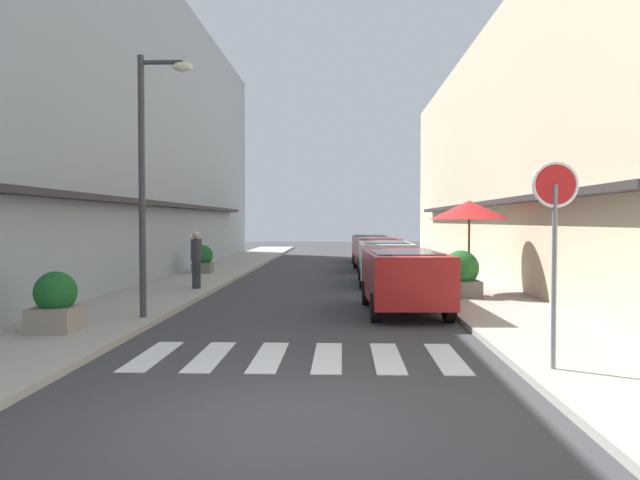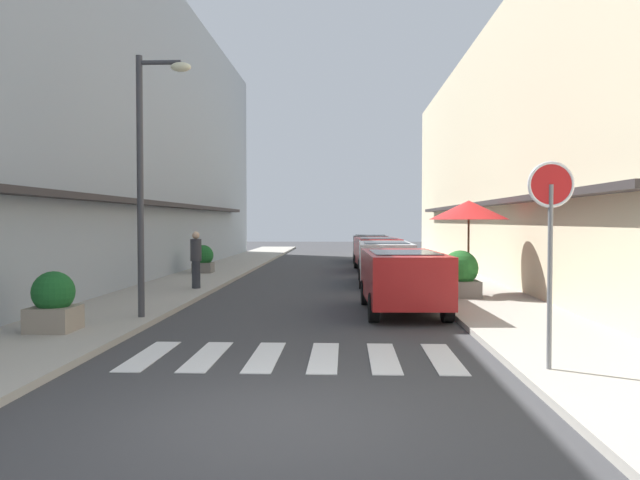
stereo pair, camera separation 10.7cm
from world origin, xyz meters
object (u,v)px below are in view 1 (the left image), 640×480
at_px(parked_car_distant, 370,245).
at_px(planter_far, 203,259).
at_px(street_lamp, 150,159).
at_px(planter_corner, 56,303).
at_px(round_street_sign, 555,210).
at_px(planter_midblock, 461,275).
at_px(parked_car_mid, 385,258).
at_px(cafe_umbrella, 469,210).
at_px(parked_car_far, 376,250).
at_px(pedestrian_walking_near, 196,258).
at_px(parked_car_near, 404,274).

height_order(parked_car_distant, planter_far, parked_car_distant).
distance_m(street_lamp, planter_corner, 3.58).
distance_m(round_street_sign, planter_midblock, 8.32).
height_order(parked_car_mid, parked_car_distant, same).
distance_m(parked_car_distant, planter_far, 10.95).
xyz_separation_m(street_lamp, cafe_umbrella, (7.78, 4.75, -1.03)).
relative_size(parked_car_far, parked_car_distant, 1.07).
bearing_deg(planter_midblock, planter_corner, -147.33).
distance_m(parked_car_mid, planter_corner, 11.98).
height_order(street_lamp, planter_far, street_lamp).
relative_size(street_lamp, planter_far, 5.04).
height_order(parked_car_far, planter_far, parked_car_far).
bearing_deg(pedestrian_walking_near, planter_corner, 161.60).
bearing_deg(parked_car_mid, planter_midblock, -67.33).
relative_size(parked_car_far, planter_corner, 4.02).
height_order(street_lamp, pedestrian_walking_near, street_lamp).
height_order(planter_far, pedestrian_walking_near, pedestrian_walking_near).
bearing_deg(street_lamp, parked_car_near, 15.98).
relative_size(parked_car_distant, planter_far, 3.82).
bearing_deg(parked_car_mid, cafe_umbrella, -56.96).
bearing_deg(planter_midblock, cafe_umbrella, 66.12).
xyz_separation_m(parked_car_near, pedestrian_walking_near, (-5.98, 4.00, 0.12)).
xyz_separation_m(street_lamp, planter_far, (-1.51, 11.26, -2.86)).
bearing_deg(parked_car_near, parked_car_mid, 90.00).
xyz_separation_m(parked_car_far, parked_car_distant, (-0.00, 5.87, -0.00)).
bearing_deg(parked_car_distant, parked_car_near, -90.00).
bearing_deg(round_street_sign, parked_car_near, 104.15).
distance_m(parked_car_far, parked_car_distant, 5.87).
height_order(parked_car_distant, planter_midblock, parked_car_distant).
xyz_separation_m(street_lamp, planter_midblock, (7.37, 3.84, -2.81)).
height_order(planter_corner, planter_far, planter_corner).
bearing_deg(round_street_sign, parked_car_distant, 93.57).
bearing_deg(planter_midblock, parked_car_far, 100.21).
xyz_separation_m(parked_car_distant, street_lamp, (-5.59, -19.59, 2.61)).
bearing_deg(planter_corner, parked_car_far, 65.99).
distance_m(street_lamp, cafe_umbrella, 9.17).
relative_size(parked_car_far, cafe_umbrella, 1.70).
bearing_deg(parked_car_mid, street_lamp, -124.61).
xyz_separation_m(parked_car_far, street_lamp, (-5.59, -13.72, 2.61)).
relative_size(parked_car_near, planter_far, 3.81).
height_order(parked_car_far, cafe_umbrella, cafe_umbrella).
height_order(parked_car_mid, planter_midblock, parked_car_mid).
height_order(parked_car_near, round_street_sign, round_street_sign).
xyz_separation_m(round_street_sign, street_lamp, (-7.08, 4.31, 1.18)).
height_order(parked_car_distant, street_lamp, street_lamp).
distance_m(parked_car_far, round_street_sign, 18.15).
bearing_deg(parked_car_mid, planter_far, 156.04).
distance_m(parked_car_near, planter_midblock, 2.87).
distance_m(parked_car_near, round_street_sign, 6.26).
xyz_separation_m(parked_car_far, pedestrian_walking_near, (-5.98, -8.12, 0.12)).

